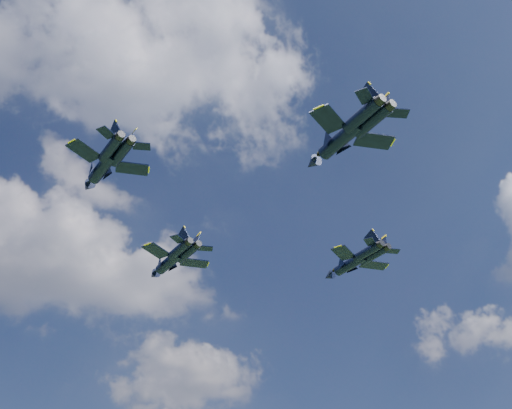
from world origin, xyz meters
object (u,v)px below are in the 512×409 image
at_px(jet_right, 349,264).
at_px(jet_left, 102,168).
at_px(jet_slot, 338,141).
at_px(jet_lead, 168,263).

bearing_deg(jet_right, jet_left, -179.71).
xyz_separation_m(jet_right, jet_slot, (-12.07, -27.69, 0.25)).
xyz_separation_m(jet_lead, jet_left, (-11.80, -25.74, -2.13)).
height_order(jet_right, jet_slot, jet_slot).
bearing_deg(jet_lead, jet_left, -135.44).
distance_m(jet_lead, jet_slot, 40.55).
distance_m(jet_lead, jet_right, 29.13).
height_order(jet_lead, jet_left, jet_lead).
height_order(jet_left, jet_slot, jet_slot).
distance_m(jet_left, jet_slot, 29.55).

